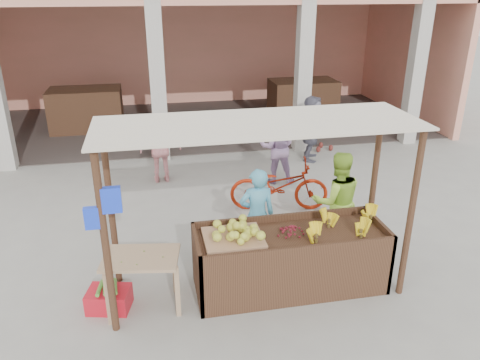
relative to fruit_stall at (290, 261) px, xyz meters
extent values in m
plane|color=gray|center=(-0.50, 0.00, -0.40)|extent=(60.00, 60.00, 0.00)
cube|color=#F0947D|center=(-0.50, 11.40, 1.60)|extent=(14.00, 0.20, 4.00)
cube|color=#F0947D|center=(6.40, 8.50, 1.60)|extent=(0.20, 6.00, 4.00)
cube|color=#B5B1A6|center=(-1.50, 5.65, 1.60)|extent=(0.35, 0.35, 4.00)
cube|color=#B5B1A6|center=(2.00, 5.65, 1.60)|extent=(0.35, 0.35, 4.00)
cube|color=#B5B1A6|center=(5.00, 5.65, 1.60)|extent=(0.35, 0.35, 4.00)
cube|color=#4A2F1D|center=(-3.50, 8.50, 0.20)|extent=(2.00, 1.20, 1.20)
cube|color=#4A2F1D|center=(3.00, 8.50, 0.20)|extent=(2.00, 1.20, 1.20)
cube|color=#4A2F1D|center=(0.00, 0.00, 0.00)|extent=(2.60, 0.95, 0.80)
cylinder|color=#4A2F1D|center=(-2.35, -0.45, 0.78)|extent=(0.09, 0.09, 2.35)
cylinder|color=#4A2F1D|center=(1.45, -0.45, 0.78)|extent=(0.09, 0.09, 2.35)
cylinder|color=#4A2F1D|center=(-2.35, 0.60, 0.78)|extent=(0.09, 0.09, 2.35)
cylinder|color=#4A2F1D|center=(1.45, 0.60, 0.78)|extent=(0.09, 0.09, 2.35)
cube|color=beige|center=(-0.45, 0.08, 1.97)|extent=(4.00, 1.35, 0.03)
cube|color=blue|center=(-2.23, -0.45, 1.35)|extent=(0.22, 0.08, 0.30)
cube|color=blue|center=(-2.45, -0.45, 1.15)|extent=(0.18, 0.07, 0.26)
cube|color=#AD7D59|center=(-0.78, 0.03, 0.43)|extent=(0.78, 0.68, 0.06)
ellipsoid|color=yellow|center=(-0.78, 0.03, 0.53)|extent=(0.67, 0.58, 0.15)
ellipsoid|color=maroon|center=(0.02, 0.04, 0.47)|extent=(0.43, 0.35, 0.14)
cube|color=tan|center=(-1.99, -0.07, 0.35)|extent=(1.04, 0.78, 0.04)
cube|color=tan|center=(-2.42, -0.34, -0.04)|extent=(0.06, 0.06, 0.73)
cube|color=tan|center=(-1.57, -0.34, -0.04)|extent=(0.06, 0.06, 0.73)
cube|color=tan|center=(-2.42, 0.19, -0.04)|extent=(0.06, 0.06, 0.73)
cube|color=tan|center=(-1.57, 0.19, -0.04)|extent=(0.06, 0.06, 0.73)
cube|color=red|center=(-2.45, -0.02, -0.26)|extent=(0.61, 0.50, 0.28)
ellipsoid|color=maroon|center=(2.38, 5.30, -0.10)|extent=(0.45, 0.45, 0.61)
ellipsoid|color=maroon|center=(2.74, 5.35, -0.10)|extent=(0.45, 0.45, 0.61)
ellipsoid|color=maroon|center=(2.56, 5.60, -0.10)|extent=(0.45, 0.45, 0.61)
ellipsoid|color=maroon|center=(2.18, 5.45, -0.10)|extent=(0.45, 0.45, 0.61)
imported|color=#52AACC|center=(-0.28, 0.79, 0.39)|extent=(0.60, 0.44, 1.59)
imported|color=#A4D53F|center=(1.01, 0.87, 0.46)|extent=(0.86, 0.55, 1.72)
imported|color=maroon|center=(0.52, 2.39, 0.10)|extent=(1.02, 2.00, 1.00)
imported|color=pink|center=(-1.56, 4.17, 0.38)|extent=(0.92, 0.50, 1.56)
imported|color=#565463|center=(2.01, 4.88, 0.42)|extent=(1.11, 1.64, 1.64)
imported|color=#9E7CA7|center=(0.84, 3.68, 0.45)|extent=(0.93, 0.68, 1.71)
camera|label=1|loc=(-1.76, -5.27, 3.53)|focal=35.00mm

